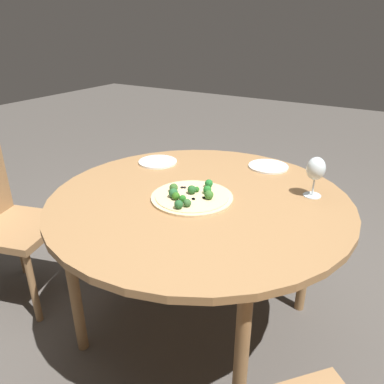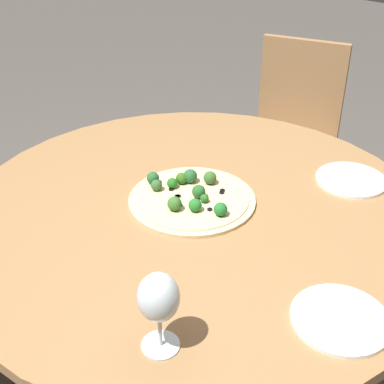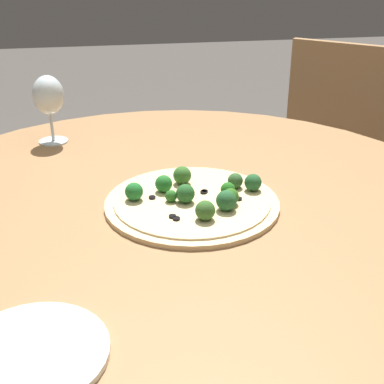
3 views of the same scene
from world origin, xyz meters
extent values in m
plane|color=#4C4742|center=(0.00, 0.00, 0.00)|extent=(12.00, 12.00, 0.00)
cylinder|color=olive|center=(0.00, 0.00, 0.72)|extent=(1.31, 1.31, 0.03)
cylinder|color=olive|center=(-0.40, -0.40, 0.35)|extent=(0.05, 0.05, 0.71)
cylinder|color=olive|center=(0.40, -0.40, 0.35)|extent=(0.05, 0.05, 0.71)
cylinder|color=olive|center=(-0.40, 0.40, 0.35)|extent=(0.05, 0.05, 0.71)
cylinder|color=olive|center=(0.40, 0.40, 0.35)|extent=(0.05, 0.05, 0.71)
cube|color=#997047|center=(0.28, -0.95, 0.43)|extent=(0.50, 0.50, 0.04)
cylinder|color=#997047|center=(0.40, -0.74, 0.21)|extent=(0.04, 0.04, 0.41)
cylinder|color=#997047|center=(0.07, -0.83, 0.21)|extent=(0.04, 0.04, 0.41)
cylinder|color=#997047|center=(0.17, -1.16, 0.21)|extent=(0.04, 0.04, 0.41)
cylinder|color=#DBBC89|center=(0.03, -0.02, 0.74)|extent=(0.35, 0.35, 0.01)
cylinder|color=beige|center=(0.03, -0.02, 0.75)|extent=(0.32, 0.32, 0.00)
sphere|color=#255A27|center=(0.01, -0.03, 0.77)|extent=(0.04, 0.04, 0.04)
sphere|color=#315A2C|center=(0.13, 0.02, 0.77)|extent=(0.03, 0.03, 0.03)
sphere|color=#21631C|center=(0.10, -0.02, 0.77)|extent=(0.03, 0.03, 0.03)
sphere|color=#345F26|center=(0.04, -0.11, 0.77)|extent=(0.04, 0.04, 0.04)
sphere|color=#346627|center=(0.02, 0.06, 0.77)|extent=(0.04, 0.04, 0.04)
sphere|color=#206A2A|center=(-0.09, 0.00, 0.77)|extent=(0.04, 0.04, 0.04)
sphere|color=#23572B|center=(0.16, 0.00, 0.77)|extent=(0.04, 0.04, 0.04)
sphere|color=#276421|center=(-0.01, -0.02, 0.76)|extent=(0.02, 0.02, 0.02)
sphere|color=#236C27|center=(-0.02, 0.03, 0.77)|extent=(0.04, 0.04, 0.04)
sphere|color=#2C5F19|center=(0.10, -0.05, 0.77)|extent=(0.03, 0.03, 0.03)
sphere|color=#25592E|center=(0.09, -0.08, 0.77)|extent=(0.04, 0.04, 0.04)
cylinder|color=black|center=(0.06, 0.01, 0.75)|extent=(0.01, 0.01, 0.00)
cylinder|color=black|center=(0.10, -0.01, 0.75)|extent=(0.01, 0.01, 0.00)
cylinder|color=black|center=(0.12, -0.04, 0.75)|extent=(0.01, 0.01, 0.00)
cylinder|color=black|center=(0.02, 0.04, 0.75)|extent=(0.01, 0.01, 0.00)
cylinder|color=black|center=(-0.05, 0.00, 0.75)|extent=(0.01, 0.01, 0.00)
cylinder|color=black|center=(0.06, 0.01, 0.75)|extent=(0.01, 0.01, 0.00)
cylinder|color=black|center=(-0.02, -0.09, 0.75)|extent=(0.01, 0.01, 0.00)
cylinder|color=black|center=(-0.02, -0.10, 0.75)|extent=(0.01, 0.01, 0.00)
cylinder|color=silver|center=(-0.27, 0.42, 0.74)|extent=(0.08, 0.08, 0.00)
cylinder|color=silver|center=(-0.27, 0.42, 0.78)|extent=(0.01, 0.01, 0.07)
ellipsoid|color=silver|center=(-0.27, 0.42, 0.87)|extent=(0.08, 0.08, 0.10)
cylinder|color=white|center=(-0.26, -0.41, 0.74)|extent=(0.21, 0.21, 0.01)
cylinder|color=white|center=(-0.50, 0.13, 0.74)|extent=(0.21, 0.21, 0.01)
camera|label=1|loc=(1.27, 0.74, 1.43)|focal=35.00mm
camera|label=2|loc=(-0.79, 0.93, 1.55)|focal=50.00mm
camera|label=3|loc=(-0.15, -0.97, 1.23)|focal=50.00mm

